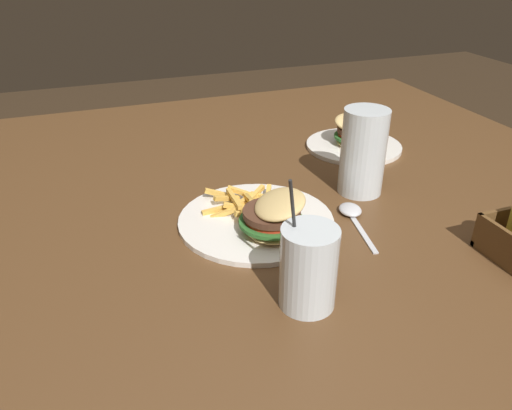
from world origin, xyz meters
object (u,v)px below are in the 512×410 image
Objects in this scene: meal_plate_near at (263,217)px; juice_glass at (308,270)px; spoon at (351,212)px; meal_plate_far at (354,139)px; beer_glass at (363,154)px.

meal_plate_near is 1.43× the size of juice_glass.
meal_plate_far is (-0.31, 0.18, 0.02)m from spoon.
juice_glass is at bearing -36.06° from meal_plate_far.
spoon is at bearing -30.39° from meal_plate_far.
beer_glass is at bearing 106.10° from meal_plate_near.
meal_plate_far is at bearing 143.94° from juice_glass.
beer_glass reaches higher than meal_plate_near.
meal_plate_near is 0.47m from meal_plate_far.
juice_glass reaches higher than beer_glass.
juice_glass is 0.85× the size of meal_plate_far.
beer_glass is 0.40m from juice_glass.
juice_glass reaches higher than meal_plate_near.
meal_plate_near is at bearing -73.90° from beer_glass.
meal_plate_near reaches higher than spoon.
spoon is at bearing 85.75° from meal_plate_near.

